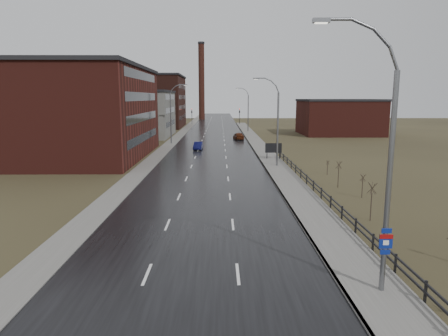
{
  "coord_description": "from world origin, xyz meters",
  "views": [
    {
      "loc": [
        1.4,
        -14.97,
        8.88
      ],
      "look_at": [
        1.75,
        18.21,
        3.0
      ],
      "focal_mm": 32.0,
      "sensor_mm": 36.0,
      "label": 1
    }
  ],
  "objects_px": {
    "car_near": "(198,146)",
    "billboard": "(273,148)",
    "streetlight_main": "(383,163)",
    "car_far": "(239,136)"
  },
  "relations": [
    {
      "from": "car_near",
      "to": "car_far",
      "type": "height_order",
      "value": "car_far"
    },
    {
      "from": "streetlight_main",
      "to": "billboard",
      "type": "distance_m",
      "value": 40.08
    },
    {
      "from": "streetlight_main",
      "to": "billboard",
      "type": "bearing_deg",
      "value": 89.1
    },
    {
      "from": "streetlight_main",
      "to": "billboard",
      "type": "xyz_separation_m",
      "value": [
        0.63,
        39.83,
        -4.4
      ]
    },
    {
      "from": "car_near",
      "to": "billboard",
      "type": "bearing_deg",
      "value": -41.82
    },
    {
      "from": "car_far",
      "to": "streetlight_main",
      "type": "bearing_deg",
      "value": 86.06
    },
    {
      "from": "car_near",
      "to": "car_far",
      "type": "bearing_deg",
      "value": 67.53
    },
    {
      "from": "streetlight_main",
      "to": "car_far",
      "type": "bearing_deg",
      "value": 92.64
    },
    {
      "from": "car_near",
      "to": "car_far",
      "type": "xyz_separation_m",
      "value": [
        7.69,
        16.22,
        0.13
      ]
    },
    {
      "from": "car_far",
      "to": "billboard",
      "type": "bearing_deg",
      "value": 91.14
    }
  ]
}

